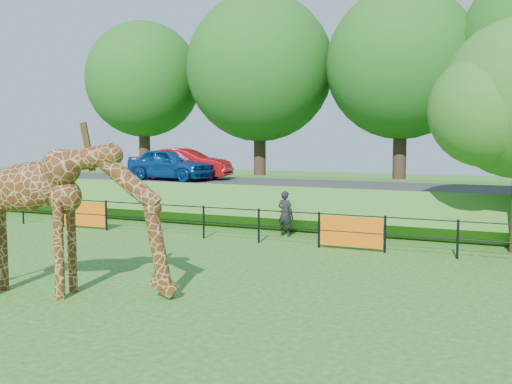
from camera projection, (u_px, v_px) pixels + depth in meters
ground at (93, 313)px, 10.90m from camera, size 90.00×90.00×0.00m
giraffe at (71, 220)px, 11.97m from camera, size 4.60×2.10×3.25m
perimeter_fence at (259, 226)px, 18.14m from camera, size 28.07×0.10×1.10m
embankment at (327, 199)px, 24.97m from camera, size 40.00×9.00×1.30m
road at (316, 186)px, 23.53m from camera, size 40.00×5.00×0.12m
car_blue at (171, 164)px, 25.87m from camera, size 4.49×2.36×1.46m
car_red at (185, 164)px, 26.46m from camera, size 4.51×2.25×1.42m
visitor at (285, 213)px, 19.39m from camera, size 0.63×0.49×1.55m
bg_tree_line at (400, 63)px, 29.51m from camera, size 37.30×8.80×11.82m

